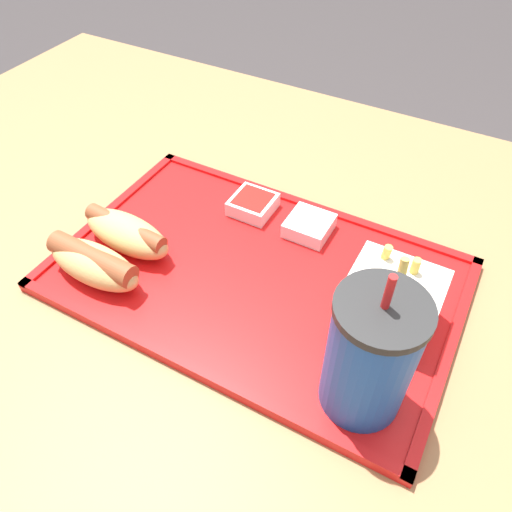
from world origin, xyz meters
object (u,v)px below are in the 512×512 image
Objects in this scene: sauce_cup_ketchup at (253,204)px; hot_dog_near at (127,233)px; hot_dog_far at (94,263)px; sauce_cup_mayo at (309,225)px; fries_carton at (393,298)px; soda_cup at (370,356)px.

hot_dog_near is at bearing 53.10° from sauce_cup_ketchup.
hot_dog_far is 0.27m from sauce_cup_mayo.
sauce_cup_ketchup is at bearing -126.90° from hot_dog_near.
hot_dog_far is 0.34m from fries_carton.
sauce_cup_ketchup is (0.22, -0.09, -0.02)m from fries_carton.
sauce_cup_ketchup is at bearing -1.68° from sauce_cup_mayo.
sauce_cup_mayo is 0.09m from sauce_cup_ketchup.
soda_cup is at bearing 170.09° from hot_dog_near.
hot_dog_near is (0.33, -0.06, -0.05)m from soda_cup.
soda_cup is 3.15× the size of sauce_cup_ketchup.
soda_cup is 1.34× the size of hot_dog_near.
hot_dog_near is at bearing -9.91° from soda_cup.
fries_carton is (-0.33, -0.11, 0.01)m from hot_dog_far.
hot_dog_far is 0.06m from hot_dog_near.
soda_cup reaches higher than sauce_cup_ketchup.
hot_dog_near is 2.35× the size of sauce_cup_ketchup.
sauce_cup_ketchup is at bearing -117.59° from hot_dog_far.
hot_dog_near is at bearing -90.00° from hot_dog_far.
fries_carton reaches higher than sauce_cup_mayo.
fries_carton reaches higher than hot_dog_far.
fries_carton reaches higher than hot_dog_near.
fries_carton reaches higher than sauce_cup_ketchup.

